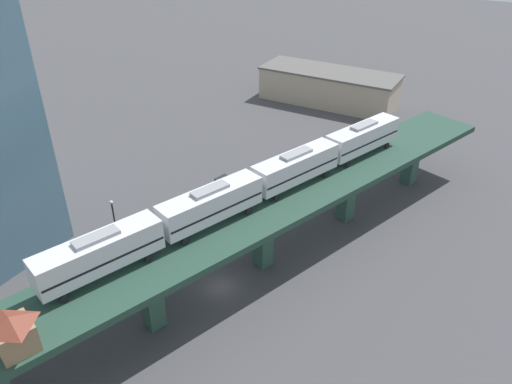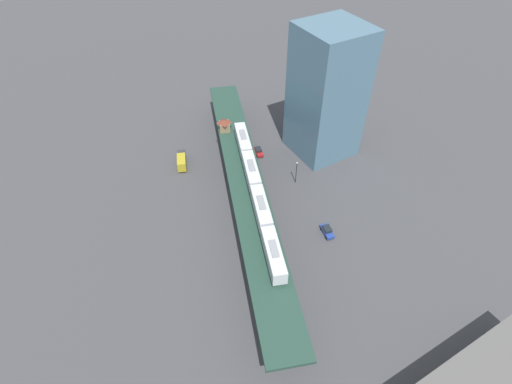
{
  "view_description": "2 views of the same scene",
  "coord_description": "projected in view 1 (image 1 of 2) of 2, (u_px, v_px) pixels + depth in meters",
  "views": [
    {
      "loc": [
        24.44,
        -35.42,
        38.6
      ],
      "look_at": [
        0.91,
        6.68,
        9.41
      ],
      "focal_mm": 35.0,
      "sensor_mm": 36.0,
      "label": 1
    },
    {
      "loc": [
        34.04,
        63.98,
        71.9
      ],
      "look_at": [
        0.91,
        6.68,
        9.41
      ],
      "focal_mm": 28.0,
      "sensor_mm": 36.0,
      "label": 2
    }
  ],
  "objects": [
    {
      "name": "ground_plane",
      "position": [
        220.0,
        287.0,
        56.64
      ],
      "size": [
        400.0,
        400.0,
        0.0
      ],
      "primitive_type": "plane",
      "color": "#424244"
    },
    {
      "name": "elevated_viaduct",
      "position": [
        217.0,
        240.0,
        53.02
      ],
      "size": [
        38.93,
        89.44,
        7.91
      ],
      "color": "#244135",
      "rests_on": "ground"
    },
    {
      "name": "subway_train",
      "position": [
        256.0,
        184.0,
        55.84
      ],
      "size": [
        19.43,
        47.83,
        4.45
      ],
      "color": "silver",
      "rests_on": "elevated_viaduct"
    },
    {
      "name": "signal_hut",
      "position": [
        13.0,
        332.0,
        38.07
      ],
      "size": [
        4.12,
        4.12,
        3.4
      ],
      "color": "#8C7251",
      "rests_on": "elevated_viaduct"
    },
    {
      "name": "street_car_blue",
      "position": [
        224.0,
        183.0,
        74.96
      ],
      "size": [
        2.73,
        4.69,
        1.89
      ],
      "color": "#233D93",
      "rests_on": "ground"
    },
    {
      "name": "street_car_red",
      "position": [
        27.0,
        331.0,
        49.78
      ],
      "size": [
        2.75,
        4.69,
        1.89
      ],
      "color": "#AD1E1E",
      "rests_on": "ground"
    },
    {
      "name": "street_lamp",
      "position": [
        115.0,
        220.0,
        60.88
      ],
      "size": [
        0.44,
        0.44,
        6.94
      ],
      "color": "black",
      "rests_on": "ground"
    },
    {
      "name": "warehouse_building",
      "position": [
        329.0,
        87.0,
        104.52
      ],
      "size": [
        28.61,
        10.33,
        6.8
      ],
      "color": "tan",
      "rests_on": "ground"
    }
  ]
}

